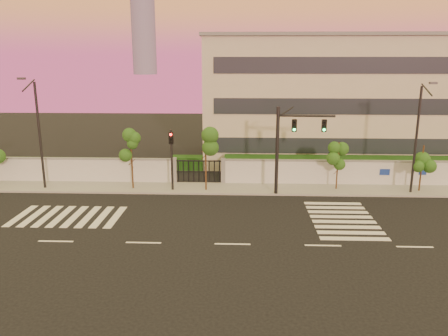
# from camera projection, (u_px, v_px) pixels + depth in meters

# --- Properties ---
(ground) EXTENTS (120.00, 120.00, 0.00)m
(ground) POSITION_uv_depth(u_px,v_px,m) (233.00, 244.00, 24.27)
(ground) COLOR black
(ground) RESTS_ON ground
(sidewalk) EXTENTS (60.00, 3.00, 0.15)m
(sidewalk) POSITION_uv_depth(u_px,v_px,m) (235.00, 189.00, 34.43)
(sidewalk) COLOR gray
(sidewalk) RESTS_ON ground
(perimeter_wall) EXTENTS (60.00, 0.36, 2.20)m
(perimeter_wall) POSITION_uv_depth(u_px,v_px,m) (237.00, 172.00, 35.64)
(perimeter_wall) COLOR #B3B5BA
(perimeter_wall) RESTS_ON ground
(hedge_row) EXTENTS (41.00, 4.25, 1.80)m
(hedge_row) POSITION_uv_depth(u_px,v_px,m) (249.00, 167.00, 38.32)
(hedge_row) COLOR black
(hedge_row) RESTS_ON ground
(institutional_building) EXTENTS (24.40, 12.40, 12.25)m
(institutional_building) POSITION_uv_depth(u_px,v_px,m) (327.00, 99.00, 43.76)
(institutional_building) COLOR #B6B09A
(institutional_building) RESTS_ON ground
(road_markings) EXTENTS (57.00, 7.62, 0.02)m
(road_markings) POSITION_uv_depth(u_px,v_px,m) (209.00, 220.00, 27.97)
(road_markings) COLOR silver
(road_markings) RESTS_ON ground
(street_tree_c) EXTENTS (1.57, 1.25, 4.88)m
(street_tree_c) POSITION_uv_depth(u_px,v_px,m) (131.00, 145.00, 33.55)
(street_tree_c) COLOR #382314
(street_tree_c) RESTS_ON ground
(street_tree_d) EXTENTS (1.62, 1.29, 4.88)m
(street_tree_d) POSITION_uv_depth(u_px,v_px,m) (206.00, 146.00, 33.13)
(street_tree_d) COLOR #382314
(street_tree_d) RESTS_ON ground
(street_tree_e) EXTENTS (1.33, 1.06, 3.83)m
(street_tree_e) POSITION_uv_depth(u_px,v_px,m) (338.00, 155.00, 33.53)
(street_tree_e) COLOR #382314
(street_tree_e) RESTS_ON ground
(street_tree_f) EXTENTS (1.48, 1.18, 3.69)m
(street_tree_f) POSITION_uv_depth(u_px,v_px,m) (423.00, 158.00, 33.10)
(street_tree_f) COLOR #382314
(street_tree_f) RESTS_ON ground
(traffic_signal_main) EXTENTS (4.22, 0.49, 6.67)m
(traffic_signal_main) POSITION_uv_depth(u_px,v_px,m) (289.00, 140.00, 31.97)
(traffic_signal_main) COLOR black
(traffic_signal_main) RESTS_ON ground
(traffic_signal_secondary) EXTENTS (0.38, 0.35, 4.86)m
(traffic_signal_secondary) POSITION_uv_depth(u_px,v_px,m) (172.00, 153.00, 33.25)
(traffic_signal_secondary) COLOR black
(traffic_signal_secondary) RESTS_ON ground
(streetlight_west) EXTENTS (0.52, 2.11, 8.76)m
(streetlight_west) POSITION_uv_depth(u_px,v_px,m) (38.00, 130.00, 33.20)
(streetlight_west) COLOR black
(streetlight_west) RESTS_ON ground
(streetlight_east) EXTENTS (0.51, 2.05, 8.51)m
(streetlight_east) POSITION_uv_depth(u_px,v_px,m) (418.00, 135.00, 32.06)
(streetlight_east) COLOR black
(streetlight_east) RESTS_ON ground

